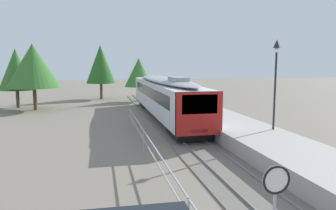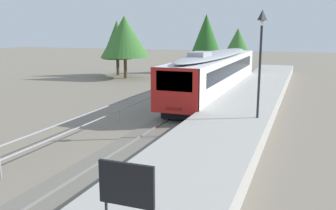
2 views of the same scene
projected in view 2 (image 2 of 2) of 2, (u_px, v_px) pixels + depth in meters
name	position (u px, v px, depth m)	size (l,w,h in m)	color
ground_plane	(132.00, 118.00, 22.22)	(160.00, 160.00, 0.00)	slate
track_rails	(178.00, 122.00, 21.17)	(3.20, 60.00, 0.14)	#6B665B
commuter_train	(216.00, 70.00, 29.28)	(2.82, 20.30, 3.74)	silver
station_platform	(234.00, 120.00, 19.95)	(3.90, 60.00, 0.90)	#A8A59E
platform_lamp_mid_platform	(261.00, 44.00, 17.80)	(0.34, 0.34, 5.35)	#232328
platform_notice_board	(126.00, 187.00, 7.22)	(1.20, 0.08, 1.80)	#232328
tree_behind_carpark	(206.00, 35.00, 46.23)	(3.95, 3.95, 7.39)	brown
tree_behind_station_far	(238.00, 45.00, 41.15)	(3.68, 3.68, 5.58)	brown
tree_distant_left	(117.00, 40.00, 43.28)	(3.74, 3.74, 6.50)	brown
tree_distant_centre	(125.00, 37.00, 40.26)	(5.44, 5.44, 6.92)	brown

